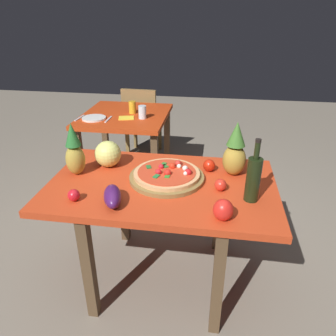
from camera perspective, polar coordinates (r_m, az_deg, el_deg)
ground_plane at (r=2.33m, az=-0.93°, el=-18.66°), size 10.00×10.00×0.00m
display_table at (r=1.93m, az=-1.07°, el=-4.94°), size 1.33×0.82×0.74m
background_table at (r=3.21m, az=-7.56°, el=7.58°), size 0.81×0.88×0.74m
dining_chair at (r=3.86m, az=-4.70°, el=8.83°), size 0.42×0.42×0.85m
pizza_board at (r=1.91m, az=-0.23°, el=-1.67°), size 0.45×0.45×0.02m
pizza at (r=1.90m, az=-0.09°, el=-0.91°), size 0.40×0.40×0.06m
wine_bottle at (r=1.71m, az=15.01°, el=-1.77°), size 0.08×0.08×0.35m
pineapple_left at (r=2.00m, az=-16.39°, el=2.79°), size 0.12×0.12×0.33m
pineapple_right at (r=1.95m, az=11.88°, el=2.88°), size 0.14×0.14×0.34m
melon at (r=2.08m, az=-10.68°, el=2.49°), size 0.17×0.17×0.17m
bell_pepper at (r=1.57m, az=9.83°, el=-7.39°), size 0.10×0.10×0.11m
eggplant at (r=1.69m, az=-9.89°, el=-4.99°), size 0.15×0.22×0.09m
tomato_near_board at (r=1.81m, az=9.36°, el=-2.99°), size 0.07×0.07×0.07m
tomato_by_bottle at (r=2.01m, az=7.35°, el=0.46°), size 0.08×0.08×0.08m
tomato_at_corner at (r=1.77m, az=-16.49°, el=-4.68°), size 0.07×0.07×0.07m
drinking_glass_juice at (r=3.17m, az=-6.39°, el=10.73°), size 0.07×0.07×0.12m
drinking_glass_water at (r=3.01m, az=-4.60°, el=9.93°), size 0.07×0.07×0.12m
dinner_plate at (r=3.07m, az=-13.10°, el=8.68°), size 0.22×0.22×0.02m
fork_utensil at (r=3.13m, az=-15.52°, el=8.63°), size 0.03×0.18×0.01m
knife_utensil at (r=3.02m, az=-10.60°, el=8.56°), size 0.02×0.18×0.01m
napkin_folded at (r=3.04m, az=-7.48°, el=8.87°), size 0.17×0.15×0.01m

